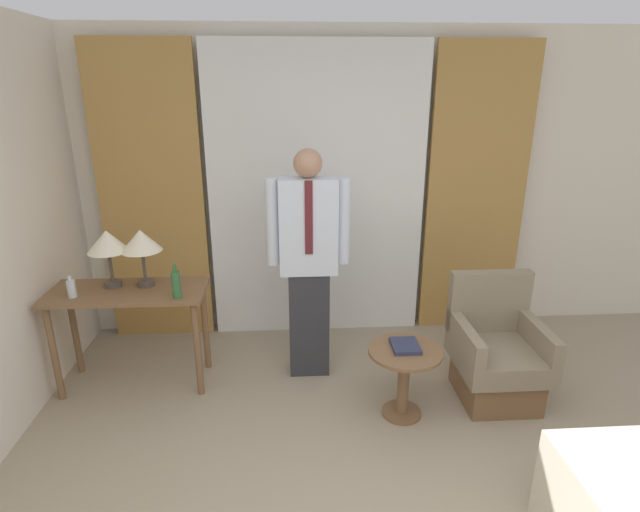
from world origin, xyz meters
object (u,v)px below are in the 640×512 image
object	(u,v)px
table_lamp_left	(107,243)
bottle_near_edge	(176,284)
person	(309,257)
book	(405,346)
armchair	(496,356)
side_table	(404,371)
desk	(129,307)
bottle_by_lamp	(72,288)
table_lamp_right	(141,242)

from	to	relation	value
table_lamp_left	bottle_near_edge	xyz separation A→B (m)	(0.52, -0.24, -0.24)
person	book	size ratio (longest dim) A/B	8.25
armchair	side_table	distance (m)	0.76
desk	table_lamp_left	size ratio (longest dim) A/B	2.62
desk	bottle_near_edge	size ratio (longest dim) A/B	4.60
bottle_near_edge	side_table	bearing A→B (deg)	-13.16
side_table	bottle_near_edge	bearing A→B (deg)	166.84
person	armchair	bearing A→B (deg)	-16.92
armchair	bottle_by_lamp	bearing A→B (deg)	175.54
table_lamp_left	armchair	xyz separation A→B (m)	(2.83, -0.42, -0.80)
bottle_near_edge	table_lamp_right	bearing A→B (deg)	139.19
bottle_by_lamp	armchair	world-z (taller)	bottle_by_lamp
desk	person	bearing A→B (deg)	3.05
table_lamp_right	bottle_near_edge	size ratio (longest dim) A/B	1.76
bottle_by_lamp	book	bearing A→B (deg)	-9.74
desk	side_table	distance (m)	2.07
bottle_by_lamp	armchair	bearing A→B (deg)	-4.46
table_lamp_left	armchair	world-z (taller)	table_lamp_left
person	book	distance (m)	0.97
table_lamp_right	book	xyz separation A→B (m)	(1.86, -0.58, -0.60)
side_table	armchair	bearing A→B (deg)	14.58
person	book	bearing A→B (deg)	-42.20
bottle_near_edge	book	world-z (taller)	bottle_near_edge
table_lamp_left	bottle_by_lamp	xyz separation A→B (m)	(-0.23, -0.18, -0.27)
bottle_near_edge	armchair	distance (m)	2.38
person	side_table	world-z (taller)	person
armchair	book	world-z (taller)	armchair
desk	table_lamp_left	xyz separation A→B (m)	(-0.12, 0.08, 0.48)
bottle_near_edge	bottle_by_lamp	bearing A→B (deg)	175.45
person	armchair	size ratio (longest dim) A/B	1.99
armchair	side_table	xyz separation A→B (m)	(-0.73, -0.19, 0.02)
side_table	bottle_by_lamp	bearing A→B (deg)	169.57
table_lamp_left	bottle_near_edge	size ratio (longest dim) A/B	1.76
desk	bottle_near_edge	distance (m)	0.50
desk	table_lamp_right	distance (m)	0.50
table_lamp_left	bottle_near_edge	world-z (taller)	table_lamp_left
desk	table_lamp_left	bearing A→B (deg)	146.55
table_lamp_left	person	distance (m)	1.48
side_table	desk	bearing A→B (deg)	164.95
table_lamp_left	armchair	size ratio (longest dim) A/B	0.48
bottle_by_lamp	book	size ratio (longest dim) A/B	0.74
desk	table_lamp_right	world-z (taller)	table_lamp_right
bottle_by_lamp	armchair	size ratio (longest dim) A/B	0.18
bottle_by_lamp	table_lamp_right	bearing A→B (deg)	21.43
bottle_by_lamp	person	world-z (taller)	person
desk	table_lamp_left	world-z (taller)	table_lamp_left
desk	table_lamp_left	distance (m)	0.50
bottle_near_edge	book	xyz separation A→B (m)	(1.58, -0.34, -0.36)
table_lamp_right	bottle_by_lamp	bearing A→B (deg)	-158.57
bottle_near_edge	bottle_by_lamp	world-z (taller)	bottle_near_edge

